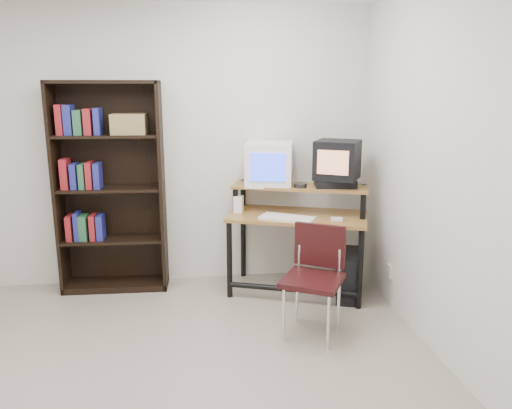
{
  "coord_description": "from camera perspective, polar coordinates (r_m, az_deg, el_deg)",
  "views": [
    {
      "loc": [
        0.31,
        -2.75,
        1.86
      ],
      "look_at": [
        0.81,
        1.1,
        0.94
      ],
      "focal_mm": 35.0,
      "sensor_mm": 36.0,
      "label": 1
    }
  ],
  "objects": [
    {
      "name": "floor",
      "position": [
        3.34,
        -12.29,
        -21.04
      ],
      "size": [
        4.0,
        4.0,
        0.01
      ],
      "primitive_type": "cube",
      "color": "#A39887",
      "rests_on": "ground"
    },
    {
      "name": "back_wall",
      "position": [
        4.79,
        -11.15,
        6.32
      ],
      "size": [
        4.0,
        0.01,
        2.6
      ],
      "primitive_type": "cube",
      "color": "silver",
      "rests_on": "floor"
    },
    {
      "name": "right_wall",
      "position": [
        3.28,
        23.79,
        2.3
      ],
      "size": [
        0.01,
        4.0,
        2.6
      ],
      "primitive_type": "cube",
      "color": "silver",
      "rests_on": "floor"
    },
    {
      "name": "computer_desk",
      "position": [
        4.56,
        4.82,
        -1.63
      ],
      "size": [
        1.36,
        0.99,
        0.98
      ],
      "rotation": [
        0.0,
        0.0,
        -0.34
      ],
      "color": "olive",
      "rests_on": "floor"
    },
    {
      "name": "crt_monitor",
      "position": [
        4.63,
        1.56,
        4.68
      ],
      "size": [
        0.51,
        0.51,
        0.4
      ],
      "rotation": [
        0.0,
        0.0,
        -0.24
      ],
      "color": "white",
      "rests_on": "computer_desk"
    },
    {
      "name": "vcr",
      "position": [
        4.57,
        9.03,
        2.39
      ],
      "size": [
        0.39,
        0.31,
        0.08
      ],
      "primitive_type": "cube",
      "rotation": [
        0.0,
        0.0,
        -0.13
      ],
      "color": "black",
      "rests_on": "computer_desk"
    },
    {
      "name": "crt_tv",
      "position": [
        4.55,
        9.28,
        5.06
      ],
      "size": [
        0.5,
        0.49,
        0.35
      ],
      "rotation": [
        0.0,
        0.0,
        -0.5
      ],
      "color": "black",
      "rests_on": "vcr"
    },
    {
      "name": "cd_spindle",
      "position": [
        4.49,
        5.08,
        2.13
      ],
      "size": [
        0.14,
        0.14,
        0.05
      ],
      "primitive_type": "cylinder",
      "rotation": [
        0.0,
        0.0,
        -0.17
      ],
      "color": "#26262B",
      "rests_on": "computer_desk"
    },
    {
      "name": "keyboard",
      "position": [
        4.37,
        3.58,
        -1.64
      ],
      "size": [
        0.51,
        0.42,
        0.03
      ],
      "primitive_type": "cube",
      "rotation": [
        0.0,
        0.0,
        -0.53
      ],
      "color": "white",
      "rests_on": "computer_desk"
    },
    {
      "name": "mousepad",
      "position": [
        4.38,
        9.06,
        -1.93
      ],
      "size": [
        0.27,
        0.25,
        0.01
      ],
      "primitive_type": "cube",
      "rotation": [
        0.0,
        0.0,
        -0.37
      ],
      "color": "black",
      "rests_on": "computer_desk"
    },
    {
      "name": "mouse",
      "position": [
        4.37,
        9.21,
        -1.71
      ],
      "size": [
        0.11,
        0.08,
        0.03
      ],
      "primitive_type": "cube",
      "rotation": [
        0.0,
        0.0,
        -0.26
      ],
      "color": "white",
      "rests_on": "mousepad"
    },
    {
      "name": "desk_speaker",
      "position": [
        4.58,
        -2.01,
        -0.06
      ],
      "size": [
        0.1,
        0.1,
        0.17
      ],
      "primitive_type": "cube",
      "rotation": [
        0.0,
        0.0,
        -0.35
      ],
      "color": "white",
      "rests_on": "computer_desk"
    },
    {
      "name": "pc_tower",
      "position": [
        4.61,
        10.42,
        -7.9
      ],
      "size": [
        0.31,
        0.49,
        0.42
      ],
      "primitive_type": "cube",
      "rotation": [
        0.0,
        0.0,
        -0.27
      ],
      "color": "black",
      "rests_on": "floor"
    },
    {
      "name": "school_chair",
      "position": [
        3.84,
        6.78,
        -7.31
      ],
      "size": [
        0.57,
        0.57,
        0.84
      ],
      "rotation": [
        0.0,
        0.0,
        -0.51
      ],
      "color": "black",
      "rests_on": "floor"
    },
    {
      "name": "bookshelf",
      "position": [
        4.75,
        -16.3,
        2.05
      ],
      "size": [
        0.97,
        0.35,
        1.92
      ],
      "rotation": [
        0.0,
        0.0,
        -0.04
      ],
      "color": "black",
      "rests_on": "floor"
    },
    {
      "name": "wall_outlet",
      "position": [
        4.52,
        14.99,
        -7.37
      ],
      "size": [
        0.02,
        0.08,
        0.12
      ],
      "primitive_type": "cube",
      "color": "beige",
      "rests_on": "right_wall"
    }
  ]
}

